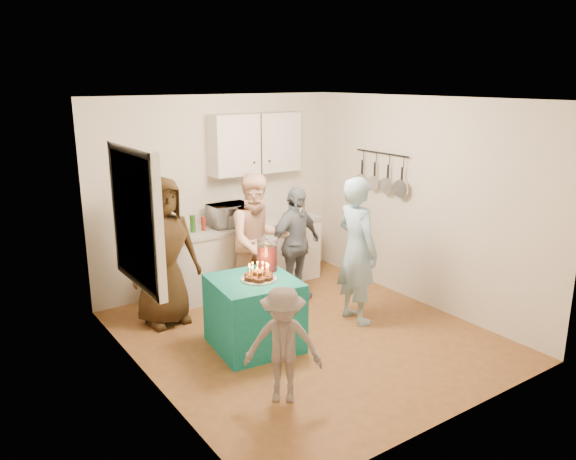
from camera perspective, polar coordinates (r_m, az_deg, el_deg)
floor at (r=6.45m, az=1.80°, el=-10.59°), size 4.00×4.00×0.00m
ceiling at (r=5.81m, az=2.02°, el=13.17°), size 4.00×4.00×0.00m
back_wall at (r=7.65m, az=-7.05°, el=3.75°), size 3.60×3.60×0.00m
left_wall at (r=5.17m, az=-14.37°, el=-2.20°), size 4.00×4.00×0.00m
right_wall at (r=7.19m, az=13.53°, el=2.69°), size 4.00×4.00×0.00m
window_night at (r=5.39m, az=-15.37°, el=1.19°), size 0.04×1.00×1.20m
counter at (r=7.71m, az=-4.49°, el=-2.78°), size 2.20×0.58×0.86m
countertop at (r=7.59m, az=-4.56°, el=0.49°), size 2.24×0.62×0.05m
upper_cabinet at (r=7.67m, az=-3.34°, el=8.78°), size 1.30×0.30×0.80m
pot_rack at (r=7.55m, az=9.32°, el=5.82°), size 0.12×1.00×0.60m
microwave at (r=7.44m, az=-5.98°, el=1.54°), size 0.53×0.37×0.29m
party_table at (r=6.06m, az=-3.45°, el=-8.43°), size 0.94×0.94×0.76m
donut_cake at (r=5.88m, az=-2.99°, el=-4.22°), size 0.38×0.38×0.18m
punch_jar at (r=6.14m, az=-2.12°, el=-2.60°), size 0.22×0.22×0.34m
man_birthday at (r=6.56m, az=7.03°, el=-2.09°), size 0.46×0.66×1.74m
woman_back_left at (r=6.61m, az=-12.61°, el=-2.14°), size 0.89×0.60×1.75m
woman_back_center at (r=6.98m, az=-3.05°, el=-1.11°), size 0.94×0.80×1.69m
woman_back_right at (r=7.20m, az=0.71°, el=-1.44°), size 0.93×0.53×1.48m
child_near_left at (r=5.03m, az=-0.49°, el=-11.61°), size 0.79×0.75×1.07m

